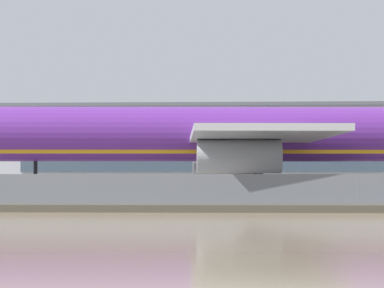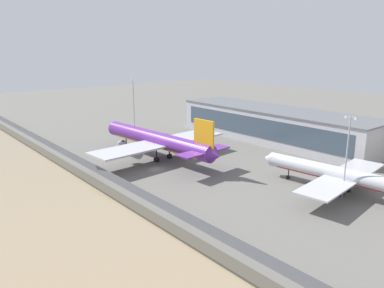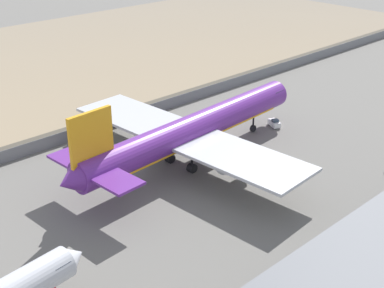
# 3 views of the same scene
# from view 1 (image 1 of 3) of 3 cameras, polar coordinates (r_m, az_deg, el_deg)

# --- Properties ---
(ground_plane) EXTENTS (500.00, 500.00, 0.00)m
(ground_plane) POSITION_cam_1_polar(r_m,az_deg,el_deg) (81.57, 8.93, -3.70)
(ground_plane) COLOR #66635E
(shoreline_seawall) EXTENTS (320.00, 3.00, 0.50)m
(shoreline_seawall) POSITION_cam_1_polar(r_m,az_deg,el_deg) (61.22, 10.90, -3.99)
(shoreline_seawall) COLOR #474238
(shoreline_seawall) RESTS_ON ground
(perimeter_fence) EXTENTS (280.00, 0.10, 2.55)m
(perimeter_fence) POSITION_cam_1_polar(r_m,az_deg,el_deg) (65.65, 10.36, -2.97)
(perimeter_fence) COLOR slate
(perimeter_fence) RESTS_ON ground
(cargo_jet_purple) EXTENTS (57.99, 50.01, 16.46)m
(cargo_jet_purple) POSITION_cam_1_polar(r_m,az_deg,el_deg) (88.27, 2.41, 0.47)
(cargo_jet_purple) COLOR #602889
(cargo_jet_purple) RESTS_ON ground
(terminal_building) EXTENTS (85.81, 22.40, 13.00)m
(terminal_building) POSITION_cam_1_polar(r_m,az_deg,el_deg) (139.41, 6.26, -0.38)
(terminal_building) COLOR #B2B2B7
(terminal_building) RESTS_ON ground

